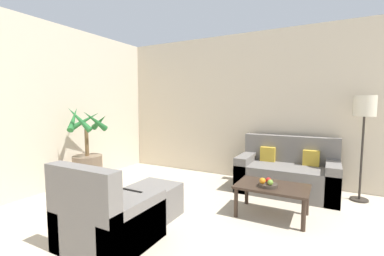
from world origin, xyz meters
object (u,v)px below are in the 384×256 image
Objects in this scene: sofa_loveseat at (287,174)px; apple_red at (268,180)px; coffee_table at (272,190)px; armchair at (107,219)px; potted_palm at (88,163)px; ottoman at (154,201)px; orange_fruit at (262,181)px; floor_lamp at (364,113)px; fruit_bowl at (268,185)px; apple_green at (270,182)px.

sofa_loveseat is 21.53× the size of apple_red.
apple_red reaches higher than coffee_table.
armchair is (-1.27, -1.41, -0.20)m from apple_red.
potted_palm is at bearing -155.17° from sofa_loveseat.
armchair is 1.56× the size of ottoman.
ottoman is at bearing -153.94° from orange_fruit.
floor_lamp is 1.76× the size of coffee_table.
sofa_loveseat is (2.95, 1.37, -0.14)m from potted_palm.
fruit_bowl is 1.88m from armchair.
armchair is (-1.21, -1.34, -0.20)m from orange_fruit.
potted_palm is at bearing -174.52° from fruit_bowl.
fruit_bowl is 3.37× the size of apple_red.
orange_fruit is 0.09× the size of armchair.
sofa_loveseat is at bearing 88.15° from coffee_table.
armchair reaches higher than ottoman.
potted_palm is 1.97m from armchair.
ottoman is (0.01, 0.76, -0.07)m from armchair.
apple_red is 0.09m from apple_green.
apple_green is 0.08× the size of armchair.
floor_lamp is at bearing 48.55° from fruit_bowl.
coffee_table is 1.48m from ottoman.
coffee_table is 12.64× the size of apple_green.
armchair reaches higher than fruit_bowl.
coffee_table is at bearing 51.47° from orange_fruit.
orange_fruit is (-1.12, -1.25, -0.80)m from floor_lamp.
sofa_loveseat is at bearing 86.19° from fruit_bowl.
ottoman is at bearing -141.58° from floor_lamp.
sofa_loveseat is at bearing 24.83° from potted_palm.
apple_green is at bearing 4.29° from potted_palm.
floor_lamp reaches higher than apple_green.
floor_lamp reaches higher than fruit_bowl.
apple_green is at bearing -54.47° from fruit_bowl.
sofa_loveseat is 2.82m from armchair.
floor_lamp reaches higher than sofa_loveseat.
sofa_loveseat is 0.97× the size of floor_lamp.
fruit_bowl reaches higher than ottoman.
orange_fruit is at bearing -131.51° from apple_red.
sofa_loveseat is at bearing 88.41° from apple_green.
ottoman is (1.63, -0.36, -0.23)m from potted_palm.
floor_lamp is 1.83m from fruit_bowl.
floor_lamp is 3.15m from ottoman.
floor_lamp is at bearing 50.95° from apple_green.
orange_fruit is at bearing -96.41° from sofa_loveseat.
sofa_loveseat is at bearing 86.27° from apple_red.
armchair is (-1.31, -1.33, -0.20)m from apple_green.
sofa_loveseat is 1.16m from apple_green.
sofa_loveseat is at bearing 52.42° from ottoman.
apple_green reaches higher than coffee_table.
orange_fruit is 1.82m from armchair.
apple_red is 0.08× the size of armchair.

